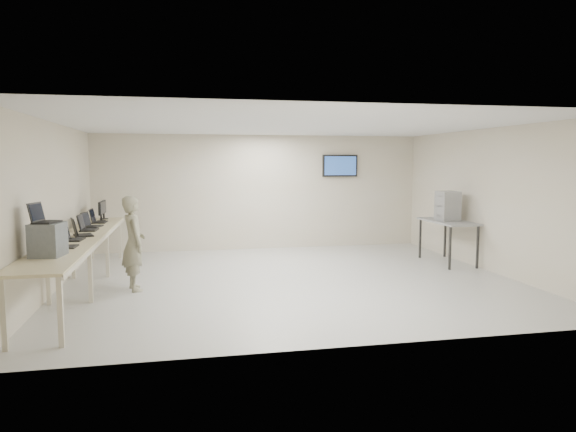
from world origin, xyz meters
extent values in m
cube|color=silver|center=(0.00, 0.00, 0.00)|extent=(8.00, 7.00, 0.01)
cube|color=silver|center=(0.00, 0.00, 2.80)|extent=(8.00, 7.00, 0.01)
cube|color=beige|center=(0.00, 3.50, 1.40)|extent=(8.00, 0.01, 2.80)
cube|color=beige|center=(0.00, -3.50, 1.40)|extent=(8.00, 0.01, 2.80)
cube|color=beige|center=(-4.00, 0.00, 1.40)|extent=(0.01, 7.00, 2.80)
cube|color=beige|center=(4.00, 0.00, 1.40)|extent=(0.01, 7.00, 2.80)
cube|color=#2B2B2B|center=(2.00, 3.48, 2.05)|extent=(0.15, 0.04, 0.15)
cube|color=black|center=(2.00, 3.44, 2.05)|extent=(0.90, 0.06, 0.55)
cube|color=navy|center=(2.00, 3.40, 2.05)|extent=(0.82, 0.01, 0.47)
cube|color=tan|center=(-3.60, 0.00, 0.88)|extent=(0.75, 6.00, 0.04)
cube|color=beige|center=(-3.23, 0.00, 0.85)|extent=(0.02, 6.00, 0.06)
cube|color=beige|center=(-3.90, -2.85, 0.43)|extent=(0.06, 0.06, 0.86)
cube|color=beige|center=(-3.30, -2.85, 0.43)|extent=(0.06, 0.06, 0.86)
cube|color=beige|center=(-3.90, -0.90, 0.43)|extent=(0.06, 0.06, 0.86)
cube|color=beige|center=(-3.30, -0.90, 0.43)|extent=(0.06, 0.06, 0.86)
cube|color=beige|center=(-3.90, 0.90, 0.43)|extent=(0.06, 0.06, 0.86)
cube|color=beige|center=(-3.30, 0.90, 0.43)|extent=(0.06, 0.06, 0.86)
cube|color=beige|center=(-3.90, 2.85, 0.43)|extent=(0.06, 0.06, 0.86)
cube|color=beige|center=(-3.30, 2.85, 0.43)|extent=(0.06, 0.06, 0.86)
cube|color=#535B5F|center=(-3.65, -1.83, 1.12)|extent=(0.43, 0.48, 0.44)
cube|color=black|center=(-3.65, -1.83, 1.35)|extent=(0.33, 0.40, 0.02)
cube|color=black|center=(-3.78, -1.83, 1.49)|extent=(0.15, 0.34, 0.25)
cube|color=black|center=(-3.76, -1.83, 1.49)|extent=(0.12, 0.29, 0.21)
cube|color=black|center=(-3.55, -1.13, 0.91)|extent=(0.25, 0.34, 0.02)
cube|color=black|center=(-3.67, -1.13, 1.04)|extent=(0.08, 0.31, 0.24)
cube|color=black|center=(-3.66, -1.13, 1.04)|extent=(0.06, 0.28, 0.20)
cube|color=black|center=(-3.60, -0.43, 0.91)|extent=(0.29, 0.38, 0.02)
cube|color=black|center=(-3.73, -0.43, 1.05)|extent=(0.10, 0.35, 0.26)
cube|color=black|center=(-3.72, -0.43, 1.05)|extent=(0.07, 0.30, 0.22)
cube|color=black|center=(-3.55, 0.06, 0.91)|extent=(0.39, 0.46, 0.02)
cube|color=black|center=(-3.69, 0.06, 1.06)|extent=(0.18, 0.37, 0.28)
cube|color=black|center=(-3.68, 0.06, 1.06)|extent=(0.15, 0.32, 0.23)
cube|color=black|center=(-3.57, 0.75, 0.91)|extent=(0.29, 0.39, 0.02)
cube|color=black|center=(-3.71, 0.75, 1.06)|extent=(0.09, 0.36, 0.27)
cube|color=black|center=(-3.70, 0.75, 1.06)|extent=(0.07, 0.32, 0.23)
cube|color=black|center=(-3.59, 1.29, 0.91)|extent=(0.34, 0.42, 0.02)
cube|color=black|center=(-3.72, 1.29, 1.06)|extent=(0.14, 0.36, 0.27)
cube|color=black|center=(-3.71, 1.29, 1.06)|extent=(0.11, 0.31, 0.22)
cube|color=black|center=(-3.58, 2.00, 0.91)|extent=(0.28, 0.38, 0.02)
cube|color=black|center=(-3.72, 2.00, 1.06)|extent=(0.08, 0.35, 0.26)
cube|color=black|center=(-3.70, 2.00, 1.06)|extent=(0.06, 0.31, 0.22)
cylinder|color=black|center=(-3.60, 2.33, 0.91)|extent=(0.18, 0.18, 0.01)
cube|color=black|center=(-3.60, 2.33, 0.99)|extent=(0.04, 0.03, 0.15)
cube|color=black|center=(-3.60, 2.33, 1.17)|extent=(0.05, 0.41, 0.28)
cube|color=black|center=(-3.57, 2.33, 1.17)|extent=(0.00, 0.38, 0.24)
cylinder|color=black|center=(-3.60, 2.71, 0.91)|extent=(0.18, 0.18, 0.01)
cube|color=black|center=(-3.60, 2.71, 0.99)|extent=(0.04, 0.03, 0.15)
cube|color=black|center=(-3.60, 2.71, 1.17)|extent=(0.05, 0.41, 0.28)
cube|color=black|center=(-3.57, 2.71, 1.17)|extent=(0.00, 0.38, 0.24)
imported|color=gray|center=(-2.71, -0.22, 0.80)|extent=(0.53, 0.67, 1.59)
cube|color=gray|center=(3.60, 0.87, 0.89)|extent=(0.71, 1.52, 0.04)
cube|color=#2B2B2B|center=(3.30, 0.21, 0.43)|extent=(0.04, 0.04, 0.87)
cube|color=#2B2B2B|center=(3.30, 1.53, 0.43)|extent=(0.04, 0.04, 0.87)
cube|color=#2B2B2B|center=(3.90, 0.21, 0.43)|extent=(0.04, 0.04, 0.87)
cube|color=#2B2B2B|center=(3.90, 1.53, 0.43)|extent=(0.04, 0.04, 0.87)
cube|color=#969798|center=(3.58, 0.87, 1.01)|extent=(0.39, 0.44, 0.21)
cube|color=#969798|center=(3.58, 0.87, 1.22)|extent=(0.39, 0.44, 0.21)
cube|color=#969798|center=(3.58, 0.87, 1.43)|extent=(0.39, 0.44, 0.21)
camera|label=1|loc=(-1.88, -9.01, 2.14)|focal=32.00mm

